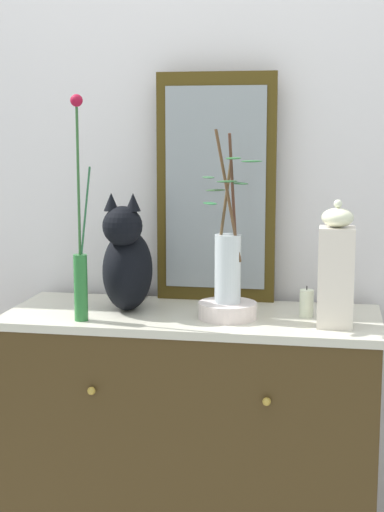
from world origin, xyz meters
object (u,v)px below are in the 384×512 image
(vase_glass_clear, at_px, (228,259))
(candle_pillar, at_px, (307,303))
(jar_lidded_porcelain, at_px, (336,269))
(cat_sitting, at_px, (127,263))
(sideboard, at_px, (192,443))
(bowl_porcelain, at_px, (227,310))
(vase_slim_green, at_px, (80,259))
(mirror_leaning, at_px, (216,188))

(vase_glass_clear, distance_m, candle_pillar, 0.28)
(vase_glass_clear, height_order, jar_lidded_porcelain, vase_glass_clear)
(cat_sitting, distance_m, vase_glass_clear, 0.33)
(sideboard, relative_size, bowl_porcelain, 6.51)
(vase_slim_green, distance_m, vase_glass_clear, 0.44)
(cat_sitting, bearing_deg, mirror_leaning, 38.82)
(sideboard, bearing_deg, bowl_porcelain, -20.94)
(cat_sitting, distance_m, bowl_porcelain, 0.35)
(mirror_leaning, bearing_deg, bowl_porcelain, -73.30)
(vase_slim_green, distance_m, jar_lidded_porcelain, 0.75)
(sideboard, xyz_separation_m, vase_slim_green, (-0.31, -0.15, 0.61))
(mirror_leaning, relative_size, candle_pillar, 7.85)
(jar_lidded_porcelain, bearing_deg, cat_sitting, 172.06)
(vase_slim_green, xyz_separation_m, candle_pillar, (0.66, 0.17, -0.14))
(sideboard, relative_size, jar_lidded_porcelain, 3.14)
(candle_pillar, bearing_deg, cat_sitting, -178.60)
(bowl_porcelain, xyz_separation_m, candle_pillar, (0.23, 0.06, 0.02))
(sideboard, height_order, mirror_leaning, mirror_leaning)
(sideboard, xyz_separation_m, bowl_porcelain, (0.12, -0.04, 0.45))
(sideboard, xyz_separation_m, candle_pillar, (0.35, 0.02, 0.47))
(vase_slim_green, height_order, candle_pillar, vase_slim_green)
(mirror_leaning, height_order, jar_lidded_porcelain, mirror_leaning)
(vase_slim_green, height_order, bowl_porcelain, vase_slim_green)
(vase_glass_clear, distance_m, jar_lidded_porcelain, 0.32)
(cat_sitting, bearing_deg, vase_slim_green, -123.01)
(sideboard, height_order, bowl_porcelain, bowl_porcelain)
(cat_sitting, xyz_separation_m, jar_lidded_porcelain, (0.64, -0.09, 0.02))
(mirror_leaning, relative_size, vase_glass_clear, 1.45)
(sideboard, relative_size, mirror_leaning, 1.55)
(vase_slim_green, bearing_deg, jar_lidded_porcelain, 5.00)
(mirror_leaning, height_order, candle_pillar, mirror_leaning)
(sideboard, distance_m, vase_glass_clear, 0.62)
(vase_slim_green, bearing_deg, mirror_leaning, 45.44)
(vase_glass_clear, bearing_deg, vase_slim_green, -166.15)
(jar_lidded_porcelain, xyz_separation_m, candle_pillar, (-0.08, 0.10, -0.13))
(candle_pillar, bearing_deg, vase_slim_green, -165.66)
(sideboard, relative_size, vase_slim_green, 1.74)
(mirror_leaning, distance_m, cat_sitting, 0.39)
(vase_glass_clear, xyz_separation_m, candle_pillar, (0.23, 0.06, -0.14))
(vase_glass_clear, bearing_deg, mirror_leaning, 106.61)
(mirror_leaning, bearing_deg, candle_pillar, -31.21)
(jar_lidded_porcelain, bearing_deg, bowl_porcelain, 172.82)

